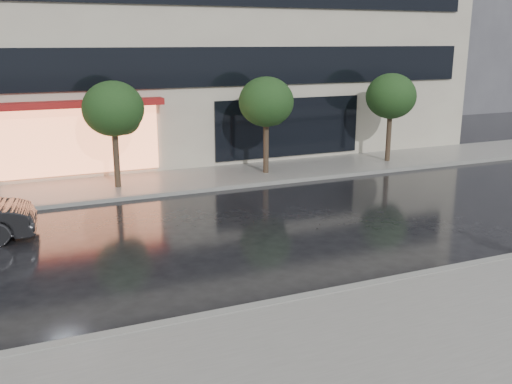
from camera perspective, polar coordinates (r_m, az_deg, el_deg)
ground at (r=13.61m, az=6.86°, el=-8.35°), size 120.00×120.00×0.00m
sidewalk_near at (r=11.19m, az=15.45°, el=-13.88°), size 60.00×4.50×0.12m
sidewalk_far at (r=22.59m, az=-6.22°, el=1.28°), size 60.00×3.50×0.12m
curb_near at (r=12.81m, az=9.13°, el=-9.64°), size 60.00×0.25×0.14m
curb_far at (r=20.97m, az=-4.80°, el=0.27°), size 60.00×0.25×0.14m
bg_building_right at (r=50.59m, az=17.35°, el=17.27°), size 12.00×12.00×16.00m
tree_mid_west at (r=21.22m, az=-13.93°, el=7.90°), size 2.20×2.20×3.99m
tree_mid_east at (r=22.97m, az=1.13°, el=8.83°), size 2.20×2.20×3.99m
tree_far_east at (r=26.02m, az=13.41°, el=9.15°), size 2.20×2.20×3.99m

